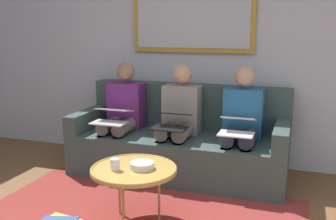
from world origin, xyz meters
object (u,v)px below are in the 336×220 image
object	(u,v)px
framed_mirror	(192,24)
laptop_white	(238,125)
cup	(115,164)
laptop_black	(172,120)
laptop_silver	(112,116)
couch	(181,143)
person_left	(242,122)
coffee_table	(133,170)
person_right	(123,112)
bowl	(142,165)
person_middle	(179,117)

from	to	relation	value
framed_mirror	laptop_white	size ratio (longest dim) A/B	3.82
cup	laptop_black	distance (m)	1.00
laptop_silver	cup	bearing A→B (deg)	118.09
couch	person_left	world-z (taller)	person_left
coffee_table	person_right	xyz separation A→B (m)	(0.64, -1.15, 0.17)
bowl	person_right	distance (m)	1.34
framed_mirror	laptop_silver	distance (m)	1.33
framed_mirror	laptop_silver	size ratio (longest dim) A/B	3.84
person_left	laptop_white	bearing A→B (deg)	90.00
framed_mirror	coffee_table	size ratio (longest dim) A/B	2.05
couch	person_left	distance (m)	0.71
cup	laptop_white	bearing A→B (deg)	-127.39
couch	coffee_table	bearing A→B (deg)	89.79
framed_mirror	bowl	size ratio (longest dim) A/B	7.40
couch	laptop_black	distance (m)	0.45
person_middle	laptop_silver	xyz separation A→B (m)	(0.64, 0.25, 0.02)
coffee_table	laptop_white	world-z (taller)	laptop_white
person_left	laptop_silver	xyz separation A→B (m)	(1.28, 0.25, 0.02)
cup	person_right	distance (m)	1.34
coffee_table	couch	bearing A→B (deg)	-90.21
cup	laptop_black	world-z (taller)	laptop_black
couch	cup	distance (m)	1.32
person_left	cup	bearing A→B (deg)	58.44
bowl	coffee_table	bearing A→B (deg)	12.54
laptop_white	person_left	bearing A→B (deg)	-90.00
person_middle	person_right	size ratio (longest dim) A/B	1.00
cup	coffee_table	bearing A→B (deg)	-143.73
person_left	person_middle	size ratio (longest dim) A/B	1.00
person_left	laptop_silver	bearing A→B (deg)	11.01
laptop_silver	framed_mirror	bearing A→B (deg)	-132.19
person_left	person_right	size ratio (longest dim) A/B	1.00
laptop_black	laptop_silver	distance (m)	0.64
person_right	laptop_white	bearing A→B (deg)	169.31
cup	couch	bearing A→B (deg)	-95.10
framed_mirror	cup	bearing A→B (deg)	86.07
bowl	person_middle	bearing A→B (deg)	-86.87
person_left	laptop_silver	size ratio (longest dim) A/B	3.22
laptop_silver	coffee_table	bearing A→B (deg)	125.23
cup	person_left	size ratio (longest dim) A/B	0.08
couch	laptop_black	world-z (taller)	couch
person_middle	laptop_black	size ratio (longest dim) A/B	3.23
person_right	laptop_silver	distance (m)	0.25
laptop_black	laptop_silver	bearing A→B (deg)	0.42
person_right	bowl	bearing A→B (deg)	121.76
laptop_black	framed_mirror	bearing A→B (deg)	-90.00
cup	bowl	bearing A→B (deg)	-151.50
coffee_table	laptop_silver	bearing A→B (deg)	-54.77
couch	coffee_table	world-z (taller)	couch
couch	laptop_silver	size ratio (longest dim) A/B	6.22
laptop_black	laptop_silver	size ratio (longest dim) A/B	1.00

